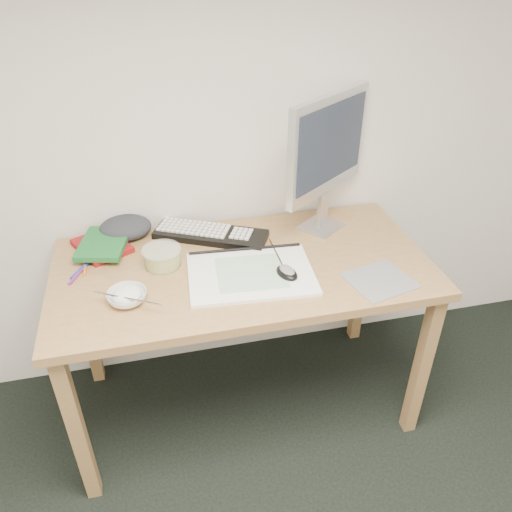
{
  "coord_description": "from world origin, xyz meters",
  "views": [
    {
      "loc": [
        -0.46,
        -0.09,
        1.79
      ],
      "look_at": [
        -0.12,
        1.35,
        0.83
      ],
      "focal_mm": 35.0,
      "sensor_mm": 36.0,
      "label": 1
    }
  ],
  "objects": [
    {
      "name": "monitor",
      "position": [
        0.22,
        1.63,
        1.1
      ],
      "size": [
        0.4,
        0.31,
        0.55
      ],
      "rotation": [
        0.0,
        0.0,
        0.64
      ],
      "color": "silver",
      "rests_on": "desk"
    },
    {
      "name": "chopsticks",
      "position": [
        -0.58,
        1.26,
        0.79
      ],
      "size": [
        0.21,
        0.13,
        0.02
      ],
      "primitive_type": "cylinder",
      "rotation": [
        0.0,
        1.57,
        -0.52
      ],
      "color": "#B6B6B9",
      "rests_on": "rice_bowl"
    },
    {
      "name": "pencil_tan",
      "position": [
        -0.16,
        1.48,
        0.75
      ],
      "size": [
        0.16,
        0.06,
        0.01
      ],
      "primitive_type": "cylinder",
      "rotation": [
        0.0,
        1.57,
        -0.34
      ],
      "color": "tan",
      "rests_on": "desk"
    },
    {
      "name": "mousepad",
      "position": [
        0.3,
        1.22,
        0.75
      ],
      "size": [
        0.26,
        0.24,
        0.0
      ],
      "primitive_type": "cube",
      "rotation": [
        0.0,
        0.0,
        0.23
      ],
      "color": "gray",
      "rests_on": "desk"
    },
    {
      "name": "mouse",
      "position": [
        -0.02,
        1.31,
        0.78
      ],
      "size": [
        0.09,
        0.12,
        0.03
      ],
      "primitive_type": "ellipsoid",
      "rotation": [
        0.0,
        0.0,
        0.31
      ],
      "color": "black",
      "rests_on": "sketchpad"
    },
    {
      "name": "cloth_lump",
      "position": [
        -0.58,
        1.75,
        0.79
      ],
      "size": [
        0.2,
        0.18,
        0.07
      ],
      "primitive_type": "ellipsoid",
      "rotation": [
        0.0,
        0.0,
        0.21
      ],
      "color": "#262A2E",
      "rests_on": "desk"
    },
    {
      "name": "book_green",
      "position": [
        -0.66,
        1.65,
        0.78
      ],
      "size": [
        0.22,
        0.27,
        0.02
      ],
      "primitive_type": "cube",
      "rotation": [
        0.0,
        0.0,
        -0.23
      ],
      "color": "#186028",
      "rests_on": "book_red"
    },
    {
      "name": "fruit_tub",
      "position": [
        -0.45,
        1.49,
        0.79
      ],
      "size": [
        0.15,
        0.15,
        0.07
      ],
      "primitive_type": "cylinder",
      "rotation": [
        0.0,
        0.0,
        -0.01
      ],
      "color": "#E2E651",
      "rests_on": "desk"
    },
    {
      "name": "book_red",
      "position": [
        -0.67,
        1.66,
        0.76
      ],
      "size": [
        0.25,
        0.27,
        0.02
      ],
      "primitive_type": "cube",
      "rotation": [
        0.0,
        0.0,
        0.49
      ],
      "color": "maroon",
      "rests_on": "desk"
    },
    {
      "name": "marker_orange",
      "position": [
        -0.73,
        1.54,
        0.76
      ],
      "size": [
        0.01,
        0.12,
        0.01
      ],
      "primitive_type": "cylinder",
      "rotation": [
        0.0,
        1.57,
        1.58
      ],
      "color": "orange",
      "rests_on": "desk"
    },
    {
      "name": "pencil_black",
      "position": [
        -0.09,
        1.49,
        0.75
      ],
      "size": [
        0.2,
        0.04,
        0.01
      ],
      "primitive_type": "cylinder",
      "rotation": [
        0.0,
        1.57,
        0.18
      ],
      "color": "black",
      "rests_on": "desk"
    },
    {
      "name": "pencil_pink",
      "position": [
        -0.21,
        1.51,
        0.75
      ],
      "size": [
        0.2,
        0.03,
        0.01
      ],
      "primitive_type": "cylinder",
      "rotation": [
        0.0,
        1.57,
        0.12
      ],
      "color": "pink",
      "rests_on": "desk"
    },
    {
      "name": "keyboard",
      "position": [
        -0.24,
        1.65,
        0.76
      ],
      "size": [
        0.47,
        0.33,
        0.03
      ],
      "primitive_type": "cube",
      "rotation": [
        0.0,
        0.0,
        -0.47
      ],
      "color": "black",
      "rests_on": "desk"
    },
    {
      "name": "rice_bowl",
      "position": [
        -0.58,
        1.3,
        0.77
      ],
      "size": [
        0.16,
        0.16,
        0.04
      ],
      "primitive_type": "imported",
      "rotation": [
        0.0,
        0.0,
        0.21
      ],
      "color": "white",
      "rests_on": "desk"
    },
    {
      "name": "marker_blue",
      "position": [
        -0.74,
        1.53,
        0.76
      ],
      "size": [
        0.08,
        0.12,
        0.01
      ],
      "primitive_type": "cylinder",
      "rotation": [
        0.0,
        1.57,
        1.03
      ],
      "color": "#1D2D9D",
      "rests_on": "desk"
    },
    {
      "name": "desk",
      "position": [
        -0.16,
        1.43,
        0.67
      ],
      "size": [
        1.4,
        0.7,
        0.75
      ],
      "color": "#A37D4A",
      "rests_on": "ground"
    },
    {
      "name": "marker_purple",
      "position": [
        -0.75,
        1.49,
        0.76
      ],
      "size": [
        0.06,
        0.11,
        0.01
      ],
      "primitive_type": "cylinder",
      "rotation": [
        0.0,
        1.57,
        1.13
      ],
      "color": "#70217C",
      "rests_on": "desk"
    },
    {
      "name": "sketchpad",
      "position": [
        -0.14,
        1.35,
        0.76
      ],
      "size": [
        0.47,
        0.35,
        0.01
      ],
      "primitive_type": "cube",
      "rotation": [
        0.0,
        0.0,
        -0.07
      ],
      "color": "white",
      "rests_on": "desk"
    }
  ]
}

